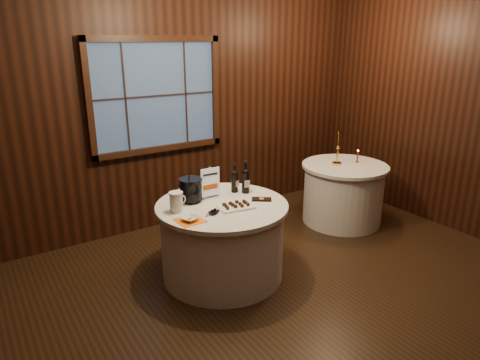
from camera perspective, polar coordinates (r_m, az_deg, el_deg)
ground at (r=3.79m, az=6.01°, el=-18.85°), size 6.00×6.00×0.00m
back_wall at (r=5.22m, az=-11.09°, el=9.85°), size 6.00×0.10×3.00m
main_table at (r=4.28m, az=-2.36°, el=-7.97°), size 1.28×1.28×0.77m
side_table at (r=5.68m, az=13.56°, el=-1.70°), size 1.08×1.08×0.77m
sign_stand at (r=4.24m, az=-4.00°, el=-1.03°), size 0.20×0.10×0.33m
port_bottle_left at (r=4.40m, az=-0.74°, el=0.01°), size 0.07×0.08×0.30m
port_bottle_right at (r=4.37m, az=0.76°, el=0.10°), size 0.08×0.09×0.33m
ice_bucket at (r=4.17m, az=-6.55°, el=-1.28°), size 0.23×0.23×0.23m
chocolate_plate at (r=4.03m, az=-0.54°, el=-3.45°), size 0.36×0.27×0.05m
chocolate_box at (r=4.22m, az=2.90°, el=-2.58°), size 0.21×0.19×0.02m
grape_bunch at (r=3.89m, az=-3.38°, el=-4.28°), size 0.19×0.10×0.04m
glass_pitcher at (r=3.96m, az=-8.48°, el=-2.87°), size 0.17×0.13×0.19m
orange_napkin at (r=3.78m, az=-6.68°, el=-5.39°), size 0.23×0.23×0.00m
cracker_bowl at (r=3.77m, az=-6.69°, el=-5.11°), size 0.19×0.19×0.04m
brass_candlestick at (r=5.52m, az=12.89°, el=3.62°), size 0.12×0.12×0.43m
red_candle at (r=5.68m, az=15.39°, el=2.91°), size 0.05×0.05×0.17m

